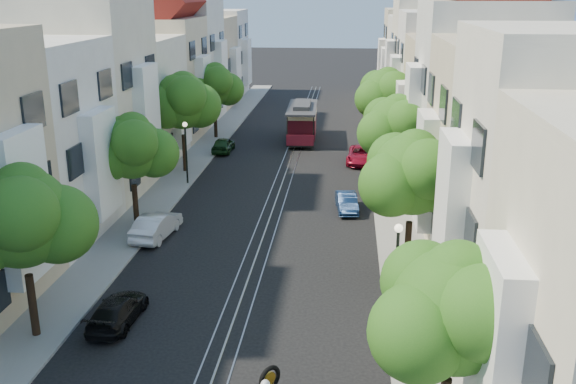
% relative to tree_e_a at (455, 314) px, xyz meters
% --- Properties ---
extents(ground, '(200.00, 200.00, 0.00)m').
position_rel_tree_e_a_xyz_m(ground, '(-7.26, 31.02, -4.40)').
color(ground, black).
rests_on(ground, ground).
extents(sidewalk_east, '(2.50, 80.00, 0.12)m').
position_rel_tree_e_a_xyz_m(sidewalk_east, '(-0.01, 31.02, -4.34)').
color(sidewalk_east, gray).
rests_on(sidewalk_east, ground).
extents(sidewalk_west, '(2.50, 80.00, 0.12)m').
position_rel_tree_e_a_xyz_m(sidewalk_west, '(-14.51, 31.02, -4.34)').
color(sidewalk_west, gray).
rests_on(sidewalk_west, ground).
extents(rail_left, '(0.06, 80.00, 0.02)m').
position_rel_tree_e_a_xyz_m(rail_left, '(-7.81, 31.02, -4.39)').
color(rail_left, gray).
rests_on(rail_left, ground).
extents(rail_slot, '(0.06, 80.00, 0.02)m').
position_rel_tree_e_a_xyz_m(rail_slot, '(-7.26, 31.02, -4.39)').
color(rail_slot, gray).
rests_on(rail_slot, ground).
extents(rail_right, '(0.06, 80.00, 0.02)m').
position_rel_tree_e_a_xyz_m(rail_right, '(-6.71, 31.02, -4.39)').
color(rail_right, gray).
rests_on(rail_right, ground).
extents(lane_line, '(0.08, 80.00, 0.01)m').
position_rel_tree_e_a_xyz_m(lane_line, '(-7.26, 31.02, -4.40)').
color(lane_line, tan).
rests_on(lane_line, ground).
extents(townhouses_east, '(7.75, 72.00, 12.00)m').
position_rel_tree_e_a_xyz_m(townhouses_east, '(4.61, 30.94, 0.79)').
color(townhouses_east, beige).
rests_on(townhouses_east, ground).
extents(townhouses_west, '(7.75, 72.00, 11.76)m').
position_rel_tree_e_a_xyz_m(townhouses_west, '(-19.13, 30.94, 0.68)').
color(townhouses_west, silver).
rests_on(townhouses_west, ground).
extents(tree_e_a, '(4.72, 3.87, 6.27)m').
position_rel_tree_e_a_xyz_m(tree_e_a, '(0.00, 0.00, 0.00)').
color(tree_e_a, black).
rests_on(tree_e_a, ground).
extents(tree_e_b, '(4.93, 4.08, 6.68)m').
position_rel_tree_e_a_xyz_m(tree_e_b, '(0.00, 12.00, 0.34)').
color(tree_e_b, black).
rests_on(tree_e_b, ground).
extents(tree_e_c, '(4.84, 3.99, 6.52)m').
position_rel_tree_e_a_xyz_m(tree_e_c, '(0.00, 23.00, 0.20)').
color(tree_e_c, black).
rests_on(tree_e_c, ground).
extents(tree_e_d, '(5.01, 4.16, 6.85)m').
position_rel_tree_e_a_xyz_m(tree_e_d, '(0.00, 34.00, 0.47)').
color(tree_e_d, black).
rests_on(tree_e_d, ground).
extents(tree_w_a, '(4.93, 4.08, 6.68)m').
position_rel_tree_e_a_xyz_m(tree_w_a, '(-14.40, 5.00, 0.34)').
color(tree_w_a, black).
rests_on(tree_w_a, ground).
extents(tree_w_b, '(4.72, 3.87, 6.27)m').
position_rel_tree_e_a_xyz_m(tree_w_b, '(-14.40, 17.00, 0.00)').
color(tree_w_b, black).
rests_on(tree_w_b, ground).
extents(tree_w_c, '(5.13, 4.28, 7.09)m').
position_rel_tree_e_a_xyz_m(tree_w_c, '(-14.40, 28.00, 0.67)').
color(tree_w_c, black).
rests_on(tree_w_c, ground).
extents(tree_w_d, '(4.84, 3.99, 6.52)m').
position_rel_tree_e_a_xyz_m(tree_w_d, '(-14.40, 39.00, 0.20)').
color(tree_w_d, black).
rests_on(tree_w_d, ground).
extents(lamp_east, '(0.32, 0.32, 4.16)m').
position_rel_tree_e_a_xyz_m(lamp_east, '(-0.96, 7.02, -1.55)').
color(lamp_east, black).
rests_on(lamp_east, ground).
extents(lamp_west, '(0.32, 0.32, 4.16)m').
position_rel_tree_e_a_xyz_m(lamp_west, '(-13.56, 25.02, -1.55)').
color(lamp_west, black).
rests_on(lamp_west, ground).
extents(cable_car, '(2.67, 7.86, 3.00)m').
position_rel_tree_e_a_xyz_m(cable_car, '(-6.85, 39.02, -2.62)').
color(cable_car, black).
rests_on(cable_car, ground).
extents(parked_car_e_mid, '(1.49, 3.36, 1.07)m').
position_rel_tree_e_a_xyz_m(parked_car_e_mid, '(-2.86, 20.64, -3.86)').
color(parked_car_e_mid, '#0D1F41').
rests_on(parked_car_e_mid, ground).
extents(parked_car_e_far, '(2.44, 4.67, 1.26)m').
position_rel_tree_e_a_xyz_m(parked_car_e_far, '(-1.82, 31.78, -3.77)').
color(parked_car_e_far, maroon).
rests_on(parked_car_e_far, ground).
extents(parked_car_w_near, '(1.66, 3.80, 1.09)m').
position_rel_tree_e_a_xyz_m(parked_car_w_near, '(-11.75, 6.35, -3.85)').
color(parked_car_w_near, black).
rests_on(parked_car_w_near, ground).
extents(parked_car_w_mid, '(1.90, 4.17, 1.33)m').
position_rel_tree_e_a_xyz_m(parked_car_w_mid, '(-12.86, 15.44, -3.73)').
color(parked_car_w_mid, silver).
rests_on(parked_car_w_mid, ground).
extents(parked_car_w_far, '(1.49, 3.58, 1.21)m').
position_rel_tree_e_a_xyz_m(parked_car_w_far, '(-12.86, 34.15, -3.79)').
color(parked_car_w_far, black).
rests_on(parked_car_w_far, ground).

